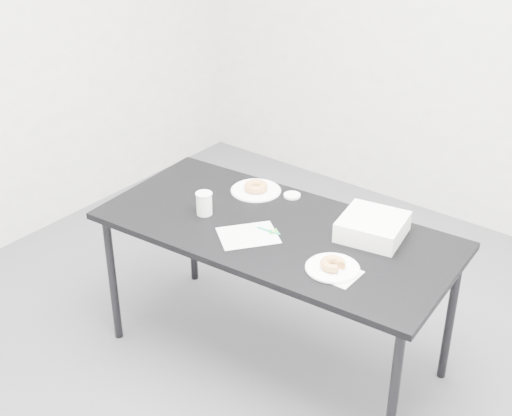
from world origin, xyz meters
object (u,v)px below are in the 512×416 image
Objects in this scene: scorecard at (248,235)px; pen at (269,231)px; table at (276,238)px; plate_near at (332,268)px; bakery_box at (373,227)px; donut_near at (333,264)px; donut_far at (256,186)px; coffee_cup at (204,203)px; plate_far at (256,191)px.

pen reaches higher than scorecard.
plate_near reaches higher than table.
table is at bearing -161.83° from bakery_box.
donut_near is 0.90× the size of donut_far.
donut_far is 0.35m from coffee_cup.
plate_far is 2.13× the size of donut_far.
scorecard is at bearing -179.58° from donut_near.
scorecard is at bearing -117.29° from table.
bakery_box is at bearing 75.40° from scorecard.
bakery_box is at bearing -1.72° from donut_far.
plate_near is 0.75m from coffee_cup.
scorecard is 0.57m from bakery_box.
plate_far is (-0.70, 0.37, -0.02)m from donut_near.
plate_far is at bearing 167.80° from bakery_box.
table is 14.22× the size of pen.
bakery_box reaches higher than pen.
table is at bearing 79.66° from pen.
donut_near is at bearing 0.00° from plate_near.
plate_far is at bearing 0.00° from donut_far.
coffee_cup is at bearing -167.42° from table.
plate_far is at bearing 152.30° from plate_near.
donut_far is at bearing 160.74° from scorecard.
donut_near is 0.35m from bakery_box.
donut_near is at bearing 37.74° from scorecard.
scorecard is 2.15× the size of pen.
bakery_box is (0.45, 0.35, 0.05)m from scorecard.
bakery_box is at bearing 23.37° from coffee_cup.
table is 15.93× the size of donut_near.
plate_near is at bearing -2.05° from coffee_cup.
pen reaches higher than plate_far.
plate_far is 0.35m from coffee_cup.
donut_far is at bearing 137.97° from table.
table is 15.24× the size of coffee_cup.
coffee_cup is at bearing 177.95° from plate_near.
scorecard is 0.30m from coffee_cup.
scorecard is (-0.06, -0.14, 0.06)m from table.
table is at bearing -37.61° from plate_far.
donut_far is (-0.30, 0.29, 0.02)m from pen.
coffee_cup is (-0.05, -0.34, 0.03)m from donut_far.
table is at bearing -37.61° from donut_far.
table is at bearing 161.32° from donut_near.
plate_near is at bearing -99.10° from bakery_box.
donut_near is at bearing -27.70° from donut_far.
bakery_box reaches higher than plate_near.
pen is at bearing 168.57° from donut_near.
donut_far is at bearing 81.82° from coffee_cup.
coffee_cup is at bearing -98.18° from plate_far.
bakery_box reaches higher than table.
pen is at bearing -99.09° from table.
bakery_box reaches higher than scorecard.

